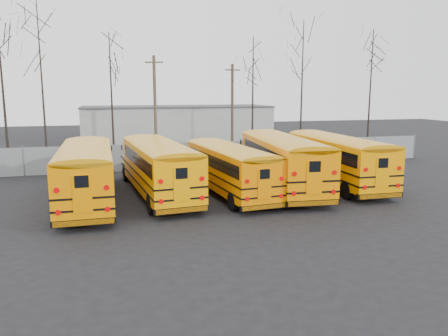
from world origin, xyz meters
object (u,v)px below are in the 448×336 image
object	(u,v)px
bus_d	(281,158)
bus_e	(335,156)
bus_a	(86,169)
bus_c	(229,165)
utility_pole_right	(232,108)
utility_pole_left	(155,106)
bus_b	(158,164)

from	to	relation	value
bus_d	bus_e	distance (m)	3.80
bus_a	bus_c	world-z (taller)	bus_a
bus_d	utility_pole_right	distance (m)	16.27
bus_c	utility_pole_left	bearing A→B (deg)	92.51
bus_a	bus_d	world-z (taller)	bus_d
bus_d	bus_e	size ratio (longest dim) A/B	1.05
bus_b	utility_pole_left	bearing A→B (deg)	78.69
bus_d	bus_e	bearing A→B (deg)	9.96
bus_d	utility_pole_right	world-z (taller)	utility_pole_right
bus_a	bus_c	xyz separation A→B (m)	(7.73, 0.08, -0.16)
bus_e	bus_c	bearing A→B (deg)	-172.29
utility_pole_right	utility_pole_left	bearing A→B (deg)	-177.96
bus_a	utility_pole_right	xyz separation A→B (m)	(12.74, 16.57, 2.43)
bus_c	bus_d	distance (m)	3.45
bus_d	bus_a	bearing A→B (deg)	-172.24
utility_pole_left	bus_e	bearing A→B (deg)	-43.15
bus_b	bus_c	bearing A→B (deg)	-15.59
bus_c	bus_e	bearing A→B (deg)	0.51
bus_d	bus_e	xyz separation A→B (m)	(3.78, 0.33, -0.07)
bus_b	bus_e	xyz separation A→B (m)	(11.09, 0.10, 0.02)
bus_d	utility_pole_left	size ratio (longest dim) A/B	1.34
bus_b	bus_d	size ratio (longest dim) A/B	0.96
bus_b	utility_pole_right	distance (m)	18.29
bus_b	bus_d	distance (m)	7.31
bus_d	utility_pole_left	distance (m)	16.66
bus_a	bus_c	bearing A→B (deg)	0.16
bus_e	utility_pole_left	xyz separation A→B (m)	(-9.52, 15.08, 2.73)
utility_pole_left	bus_b	bearing A→B (deg)	-81.30
bus_c	bus_d	xyz separation A→B (m)	(3.41, 0.47, 0.23)
bus_b	utility_pole_left	world-z (taller)	utility_pole_left
bus_b	utility_pole_right	bearing A→B (deg)	55.19
bus_e	bus_d	bearing A→B (deg)	-173.62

